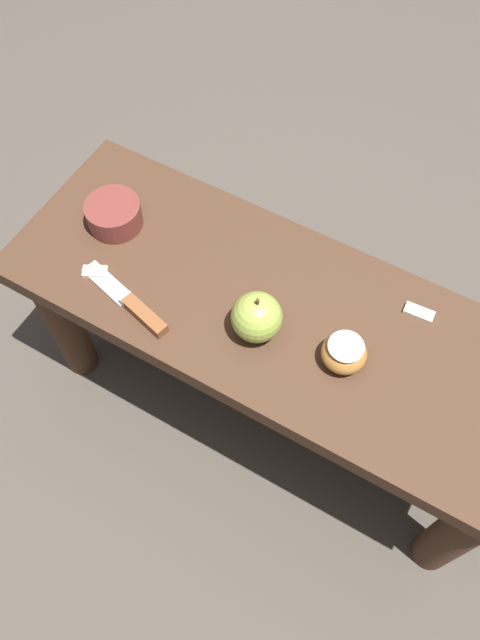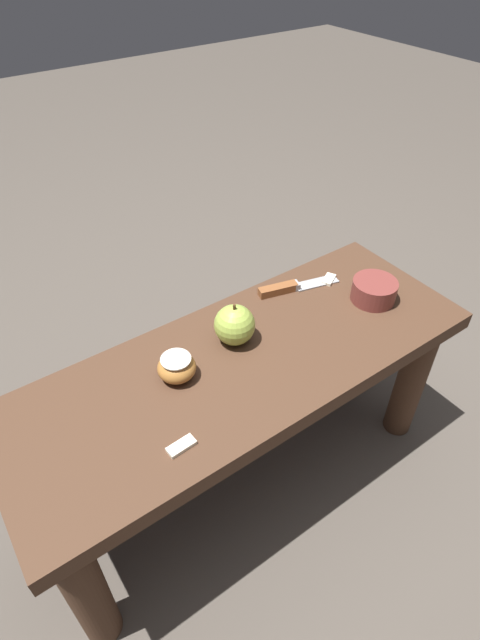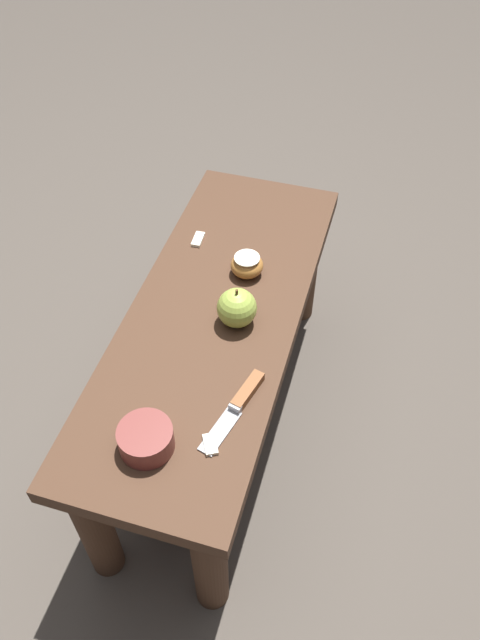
# 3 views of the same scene
# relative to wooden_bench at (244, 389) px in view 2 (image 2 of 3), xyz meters

# --- Properties ---
(ground_plane) EXTENTS (8.00, 8.00, 0.00)m
(ground_plane) POSITION_rel_wooden_bench_xyz_m (0.00, 0.00, -0.33)
(ground_plane) COLOR #4C443D
(wooden_bench) EXTENTS (1.01, 0.37, 0.43)m
(wooden_bench) POSITION_rel_wooden_bench_xyz_m (0.00, 0.00, 0.00)
(wooden_bench) COLOR #472D1E
(wooden_bench) RESTS_ON ground_plane
(knife) EXTENTS (0.21, 0.08, 0.02)m
(knife) POSITION_rel_wooden_bench_xyz_m (-0.22, -0.12, 0.11)
(knife) COLOR #9EA0A5
(knife) RESTS_ON wooden_bench
(apple_whole) EXTENTS (0.09, 0.09, 0.10)m
(apple_whole) POSITION_rel_wooden_bench_xyz_m (-0.01, -0.06, 0.14)
(apple_whole) COLOR #9EB747
(apple_whole) RESTS_ON wooden_bench
(apple_cut) EXTENTS (0.08, 0.08, 0.05)m
(apple_cut) POSITION_rel_wooden_bench_xyz_m (0.14, -0.04, 0.12)
(apple_cut) COLOR #B27233
(apple_cut) RESTS_ON wooden_bench
(apple_slice_near_knife) EXTENTS (0.05, 0.04, 0.01)m
(apple_slice_near_knife) POSITION_rel_wooden_bench_xyz_m (-0.33, -0.10, 0.10)
(apple_slice_near_knife) COLOR white
(apple_slice_near_knife) RESTS_ON wooden_bench
(apple_slice_center) EXTENTS (0.05, 0.03, 0.01)m
(apple_slice_center) POSITION_rel_wooden_bench_xyz_m (0.22, 0.11, 0.10)
(apple_slice_center) COLOR white
(apple_slice_center) RESTS_ON wooden_bench
(bowl) EXTENTS (0.10, 0.10, 0.05)m
(bowl) POSITION_rel_wooden_bench_xyz_m (-0.36, 0.02, 0.12)
(bowl) COLOR brown
(bowl) RESTS_ON wooden_bench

